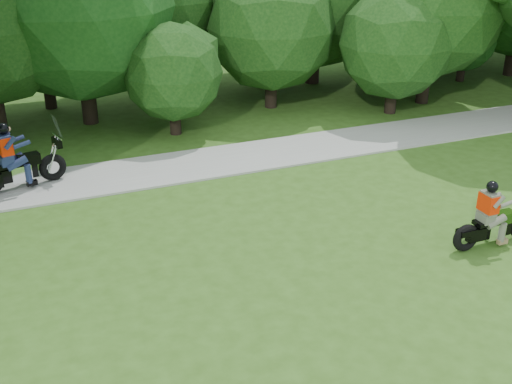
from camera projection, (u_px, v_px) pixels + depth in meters
ground at (449, 299)px, 11.76m from camera, size 100.00×100.00×0.00m
walkway at (275, 153)px, 18.49m from camera, size 60.00×2.20×0.06m
chopper_motorcycle at (492, 222)px, 13.38m from camera, size 2.09×0.56×1.50m
touring_motorcycle at (14, 165)px, 15.87m from camera, size 2.28×1.06×1.75m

